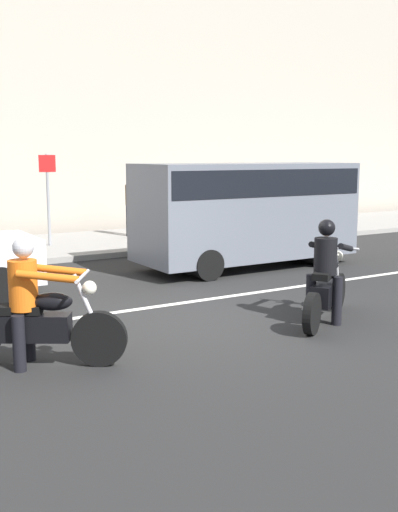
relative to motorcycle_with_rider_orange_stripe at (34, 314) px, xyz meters
name	(u,v)px	position (x,y,z in m)	size (l,w,h in m)	color
ground_plane	(198,317)	(2.84, 0.93, -0.64)	(80.00, 80.00, 0.00)	black
sidewalk_slab	(44,247)	(2.84, 8.93, -0.57)	(40.00, 4.40, 0.14)	gray
lane_marking_stripe	(173,304)	(2.88, 1.83, -0.64)	(18.00, 0.14, 0.01)	silver
motorcycle_with_rider_orange_stripe	(34,314)	(0.00, 0.00, 0.00)	(1.94, 1.25, 1.56)	black
motorcycle_with_rider_black_leather	(326,280)	(4.37, -0.30, 0.01)	(1.90, 1.31, 1.57)	black
parked_van_slate_gray	(246,207)	(6.01, 4.10, 0.71)	(4.99, 1.96, 2.33)	slate
street_sign_post	(48,190)	(2.96, 8.72, 0.96)	(0.44, 0.08, 2.40)	gray
pedestrian_bystander	(131,202)	(5.65, 9.40, 0.51)	(0.34, 0.34, 1.71)	black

